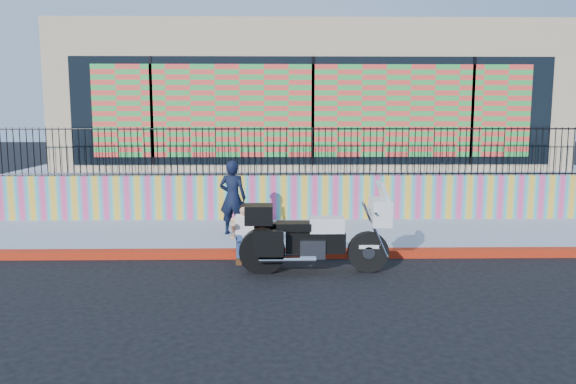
{
  "coord_description": "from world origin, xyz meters",
  "views": [
    {
      "loc": [
        -0.92,
        -10.68,
        2.79
      ],
      "look_at": [
        -0.7,
        1.2,
        1.12
      ],
      "focal_mm": 35.0,
      "sensor_mm": 36.0,
      "label": 1
    }
  ],
  "objects": [
    {
      "name": "metal_fence",
      "position": [
        0.0,
        3.25,
        1.85
      ],
      "size": [
        15.8,
        0.04,
        1.2
      ],
      "primitive_type": null,
      "color": "black",
      "rests_on": "mural_wall"
    },
    {
      "name": "ground",
      "position": [
        0.0,
        0.0,
        0.0
      ],
      "size": [
        90.0,
        90.0,
        0.0
      ],
      "primitive_type": "plane",
      "color": "black",
      "rests_on": "ground"
    },
    {
      "name": "police_officer",
      "position": [
        -1.91,
        1.46,
        0.97
      ],
      "size": [
        0.66,
        0.51,
        1.63
      ],
      "primitive_type": "imported",
      "rotation": [
        0.0,
        0.0,
        2.93
      ],
      "color": "black",
      "rests_on": "sidewalk"
    },
    {
      "name": "red_curb",
      "position": [
        0.0,
        0.0,
        0.07
      ],
      "size": [
        16.0,
        0.3,
        0.15
      ],
      "primitive_type": "cube",
      "color": "#A41B0B",
      "rests_on": "ground"
    },
    {
      "name": "seated_man",
      "position": [
        -1.55,
        -0.2,
        0.45
      ],
      "size": [
        0.54,
        0.71,
        1.06
      ],
      "color": "navy",
      "rests_on": "ground"
    },
    {
      "name": "storefront_building",
      "position": [
        0.0,
        8.13,
        3.25
      ],
      "size": [
        14.0,
        8.06,
        4.0
      ],
      "color": "tan",
      "rests_on": "elevated_platform"
    },
    {
      "name": "mural_wall",
      "position": [
        0.0,
        3.25,
        0.7
      ],
      "size": [
        16.0,
        0.2,
        1.1
      ],
      "primitive_type": "cube",
      "color": "#EA3D81",
      "rests_on": "sidewalk"
    },
    {
      "name": "police_motorcycle",
      "position": [
        -0.31,
        -1.05,
        0.68
      ],
      "size": [
        2.6,
        0.86,
        1.62
      ],
      "color": "black",
      "rests_on": "ground"
    },
    {
      "name": "elevated_platform",
      "position": [
        0.0,
        8.35,
        0.62
      ],
      "size": [
        16.0,
        10.0,
        1.25
      ],
      "primitive_type": "cube",
      "color": "#939DB0",
      "rests_on": "ground"
    },
    {
      "name": "sidewalk",
      "position": [
        0.0,
        1.65,
        0.07
      ],
      "size": [
        16.0,
        3.0,
        0.15
      ],
      "primitive_type": "cube",
      "color": "#939DB0",
      "rests_on": "ground"
    }
  ]
}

